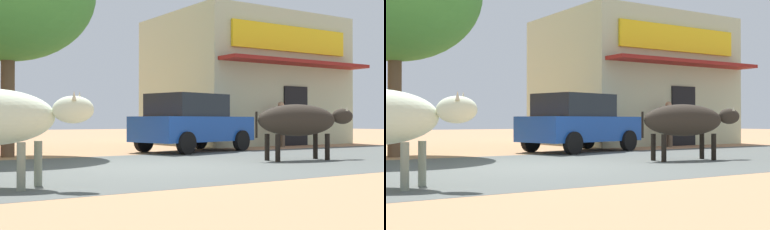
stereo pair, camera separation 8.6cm
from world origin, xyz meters
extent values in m
plane|color=#A47A55|center=(0.00, 0.00, 0.00)|extent=(80.00, 80.00, 0.00)
cube|color=#4C514E|center=(0.00, 0.00, 0.00)|extent=(72.00, 6.36, 0.00)
cube|color=#B8BD97|center=(8.24, 7.39, 2.42)|extent=(6.58, 5.25, 4.83)
cube|color=yellow|center=(8.24, 4.70, 3.77)|extent=(5.26, 0.10, 0.90)
cube|color=maroon|center=(8.24, 4.31, 2.90)|extent=(6.32, 0.90, 0.12)
cube|color=black|center=(8.48, 4.73, 1.05)|extent=(1.10, 0.06, 2.10)
cylinder|color=brown|center=(-1.63, 4.20, 1.33)|extent=(0.33, 0.33, 2.66)
cube|color=#1946A1|center=(3.46, 3.70, 0.65)|extent=(3.90, 2.49, 0.70)
cube|color=#1E2328|center=(3.19, 3.64, 1.32)|extent=(2.30, 1.96, 0.64)
cylinder|color=black|center=(4.39, 4.79, 0.30)|extent=(0.63, 0.32, 0.60)
cylinder|color=black|center=(4.80, 3.18, 0.30)|extent=(0.63, 0.32, 0.60)
cylinder|color=black|center=(2.12, 4.22, 0.30)|extent=(0.63, 0.32, 0.60)
cylinder|color=black|center=(2.52, 2.61, 0.30)|extent=(0.63, 0.32, 0.60)
ellipsoid|color=beige|center=(-2.44, -2.45, 1.04)|extent=(0.61, 0.58, 0.36)
cone|color=beige|center=(-2.34, -2.41, 1.22)|extent=(0.06, 0.06, 0.12)
cone|color=beige|center=(-2.47, -2.56, 1.22)|extent=(0.06, 0.06, 0.12)
cylinder|color=gray|center=(-2.72, -1.87, 0.31)|extent=(0.11, 0.11, 0.62)
cylinder|color=gray|center=(-3.05, -2.26, 0.31)|extent=(0.11, 0.11, 0.62)
ellipsoid|color=#2B241D|center=(3.54, -0.41, 0.90)|extent=(2.07, 0.98, 0.71)
ellipsoid|color=#2B241D|center=(4.77, -0.63, 0.99)|extent=(0.60, 0.37, 0.36)
cone|color=beige|center=(4.84, -0.54, 1.17)|extent=(0.06, 0.06, 0.12)
cone|color=beige|center=(4.80, -0.74, 1.17)|extent=(0.06, 0.06, 0.12)
cylinder|color=black|center=(4.22, -0.30, 0.30)|extent=(0.11, 0.11, 0.60)
cylinder|color=black|center=(4.14, -0.74, 0.30)|extent=(0.11, 0.11, 0.60)
cylinder|color=black|center=(2.95, -0.07, 0.30)|extent=(0.11, 0.11, 0.60)
cylinder|color=black|center=(2.87, -0.51, 0.30)|extent=(0.11, 0.11, 0.60)
cylinder|color=black|center=(2.51, -0.22, 0.80)|extent=(0.05, 0.05, 0.57)
cylinder|color=brown|center=(7.34, 4.35, 0.39)|extent=(0.14, 0.14, 0.77)
cylinder|color=brown|center=(7.34, 4.17, 0.39)|extent=(0.14, 0.14, 0.77)
cube|color=maroon|center=(7.34, 4.26, 1.04)|extent=(0.42, 0.29, 0.55)
sphere|color=tan|center=(7.34, 4.26, 1.42)|extent=(0.21, 0.21, 0.21)
cylinder|color=maroon|center=(7.34, 4.52, 1.07)|extent=(0.09, 0.09, 0.49)
cylinder|color=maroon|center=(7.34, 4.00, 1.07)|extent=(0.09, 0.09, 0.49)
camera|label=1|loc=(-4.90, -9.07, 0.90)|focal=49.71mm
camera|label=2|loc=(-4.83, -9.12, 0.90)|focal=49.71mm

